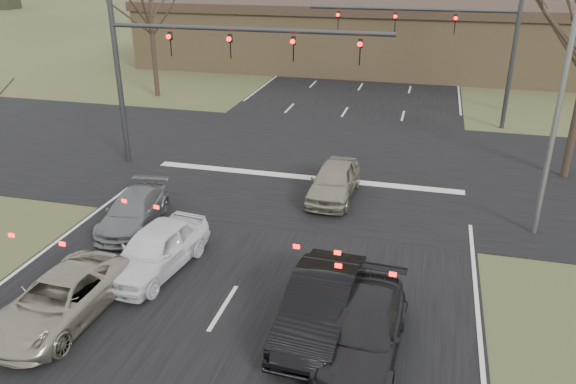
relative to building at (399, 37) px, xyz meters
name	(u,v)px	position (x,y,z in m)	size (l,w,h in m)	color
ground	(177,382)	(-2.00, -38.00, -2.67)	(360.00, 360.00, 0.00)	#414B28
road_main	(394,33)	(-2.00, 22.00, -2.66)	(14.00, 300.00, 0.02)	black
road_cross	(314,162)	(-2.00, -23.00, -2.65)	(200.00, 14.00, 0.02)	black
building	(399,37)	(0.00, 0.00, 0.00)	(42.40, 10.40, 5.30)	olive
mast_arm_near	(185,55)	(-7.23, -25.00, 2.41)	(12.12, 0.24, 8.00)	#383A3D
mast_arm_far	(460,34)	(4.18, -15.00, 2.35)	(11.12, 0.24, 8.00)	#383A3D
streetlight_right_near	(559,74)	(6.82, -28.00, 2.92)	(2.34, 0.25, 10.00)	gray
streetlight_right_far	(516,16)	(7.32, -11.00, 2.92)	(2.34, 0.25, 10.00)	gray
car_silver_suv	(61,299)	(-6.00, -36.53, -2.03)	(2.10, 4.55, 1.27)	#A49985
car_white_sedan	(156,249)	(-4.70, -33.58, -1.94)	(1.71, 4.25, 1.45)	white
car_black_hatch	(320,304)	(0.78, -35.21, -1.91)	(1.60, 4.60, 1.51)	black
car_charcoal_sedan	(364,330)	(2.00, -35.85, -2.01)	(1.83, 4.49, 1.30)	black
car_grey_ahead	(133,211)	(-6.88, -31.03, -2.07)	(1.66, 4.09, 1.19)	slate
car_silver_ahead	(334,181)	(-0.39, -26.71, -1.96)	(1.68, 4.17, 1.42)	gray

